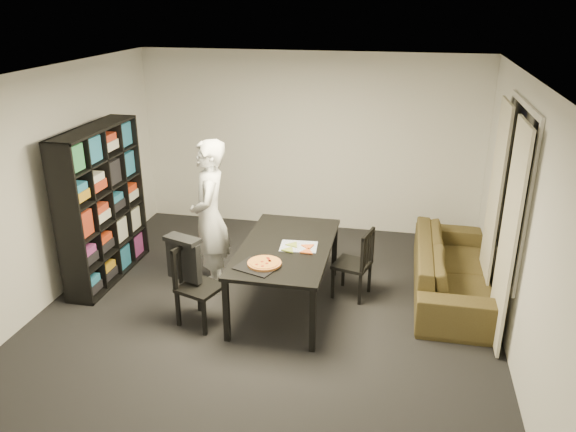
% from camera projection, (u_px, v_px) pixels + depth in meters
% --- Properties ---
extents(room, '(5.01, 5.51, 2.61)m').
position_uv_depth(room, '(263.00, 208.00, 5.68)').
color(room, black).
rests_on(room, ground).
extents(window_pane, '(0.02, 1.40, 1.60)m').
position_uv_depth(window_pane, '(514.00, 187.00, 5.68)').
color(window_pane, black).
rests_on(window_pane, room).
extents(window_frame, '(0.03, 1.52, 1.72)m').
position_uv_depth(window_frame, '(514.00, 187.00, 5.69)').
color(window_frame, white).
rests_on(window_frame, room).
extents(curtain_left, '(0.03, 0.70, 2.25)m').
position_uv_depth(curtain_left, '(508.00, 238.00, 5.36)').
color(curtain_left, beige).
rests_on(curtain_left, room).
extents(curtain_right, '(0.03, 0.70, 2.25)m').
position_uv_depth(curtain_right, '(494.00, 201.00, 6.30)').
color(curtain_right, beige).
rests_on(curtain_right, room).
extents(bookshelf, '(0.35, 1.50, 1.90)m').
position_uv_depth(bookshelf, '(102.00, 205.00, 6.77)').
color(bookshelf, black).
rests_on(bookshelf, room).
extents(dining_table, '(0.98, 1.77, 0.74)m').
position_uv_depth(dining_table, '(286.00, 251.00, 6.21)').
color(dining_table, black).
rests_on(dining_table, room).
extents(chair_left, '(0.52, 0.52, 0.89)m').
position_uv_depth(chair_left, '(194.00, 279.00, 5.95)').
color(chair_left, black).
rests_on(chair_left, room).
extents(chair_right, '(0.48, 0.48, 0.84)m').
position_uv_depth(chair_right, '(359.00, 260.00, 6.45)').
color(chair_right, black).
rests_on(chair_right, room).
extents(draped_jacket, '(0.43, 0.29, 0.49)m').
position_uv_depth(draped_jacket, '(183.00, 257.00, 5.93)').
color(draped_jacket, black).
rests_on(draped_jacket, chair_left).
extents(person, '(0.60, 0.76, 1.83)m').
position_uv_depth(person, '(210.00, 217.00, 6.49)').
color(person, white).
rests_on(person, room).
extents(baking_tray, '(0.48, 0.44, 0.01)m').
position_uv_depth(baking_tray, '(257.00, 267.00, 5.69)').
color(baking_tray, black).
rests_on(baking_tray, dining_table).
extents(pepperoni_pizza, '(0.35, 0.35, 0.03)m').
position_uv_depth(pepperoni_pizza, '(264.00, 263.00, 5.73)').
color(pepperoni_pizza, '#AF6632').
rests_on(pepperoni_pizza, dining_table).
extents(kitchen_towel, '(0.42, 0.33, 0.01)m').
position_uv_depth(kitchen_towel, '(299.00, 246.00, 6.16)').
color(kitchen_towel, white).
rests_on(kitchen_towel, dining_table).
extents(pizza_slices, '(0.46, 0.43, 0.01)m').
position_uv_depth(pizza_slices, '(299.00, 248.00, 6.09)').
color(pizza_slices, gold).
rests_on(pizza_slices, dining_table).
extents(sofa, '(0.85, 2.18, 0.64)m').
position_uv_depth(sofa, '(453.00, 269.00, 6.58)').
color(sofa, '#41301A').
rests_on(sofa, room).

